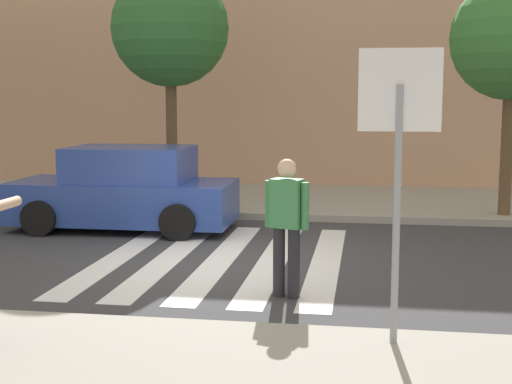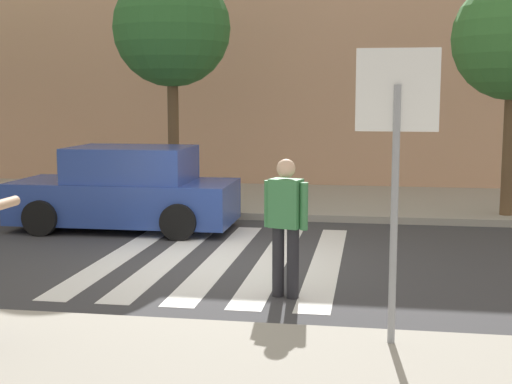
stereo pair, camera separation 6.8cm
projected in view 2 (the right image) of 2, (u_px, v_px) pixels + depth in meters
The scene contains 12 objects.
ground_plane at pixel (219, 261), 10.76m from camera, with size 120.00×120.00×0.00m, color #38383A.
sidewalk_far at pixel (274, 200), 16.62m from camera, with size 60.00×4.80×0.14m, color #9E998C.
building_facade_far at pixel (295, 65), 20.48m from camera, with size 56.00×4.00×6.68m, color tan.
crosswalk_stripe_0 at pixel (122, 254), 11.21m from camera, with size 0.44×5.20×0.01m, color silver.
crosswalk_stripe_1 at pixel (171, 256), 11.08m from camera, with size 0.44×5.20×0.01m, color silver.
crosswalk_stripe_2 at pixel (222, 258), 10.95m from camera, with size 0.44×5.20×0.01m, color silver.
crosswalk_stripe_3 at pixel (273, 260), 10.83m from camera, with size 0.44×5.20×0.01m, color silver.
crosswalk_stripe_4 at pixel (326, 262), 10.70m from camera, with size 0.44×5.20×0.01m, color silver.
stop_sign at pixel (396, 130), 6.57m from camera, with size 0.76×0.08×2.78m.
pedestrian_crossing at pixel (286, 220), 8.74m from camera, with size 0.56×0.34×1.72m.
parked_car_blue at pixel (127, 191), 13.27m from camera, with size 4.10×1.92×1.55m.
street_tree_center at pixel (172, 29), 15.31m from camera, with size 2.53×2.53×5.06m.
Camera 2 is at (2.25, -10.29, 2.49)m, focal length 50.00 mm.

